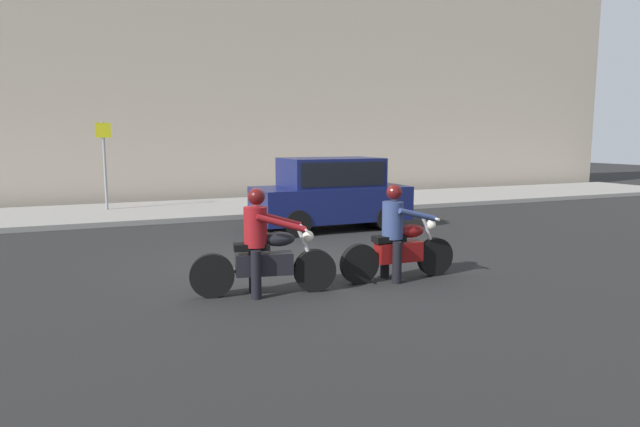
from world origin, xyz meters
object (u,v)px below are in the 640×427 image
object	(u,v)px
parked_hatchback_navy	(331,192)
motorcycle_with_rider_crimson	(263,252)
motorcycle_with_rider_denim_blue	(398,241)
street_sign_post	(104,157)

from	to	relation	value
parked_hatchback_navy	motorcycle_with_rider_crimson	bearing A→B (deg)	-123.66
motorcycle_with_rider_denim_blue	street_sign_post	distance (m)	11.04
motorcycle_with_rider_denim_blue	street_sign_post	world-z (taller)	street_sign_post
parked_hatchback_navy	street_sign_post	xyz separation A→B (m)	(-5.13, 5.17, 0.80)
motorcycle_with_rider_crimson	parked_hatchback_navy	distance (m)	6.02
parked_hatchback_navy	street_sign_post	size ratio (longest dim) A/B	1.46
street_sign_post	motorcycle_with_rider_denim_blue	bearing A→B (deg)	-68.29
motorcycle_with_rider_denim_blue	motorcycle_with_rider_crimson	bearing A→B (deg)	179.22
motorcycle_with_rider_crimson	street_sign_post	size ratio (longest dim) A/B	0.81
motorcycle_with_rider_crimson	motorcycle_with_rider_denim_blue	bearing A→B (deg)	-0.78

